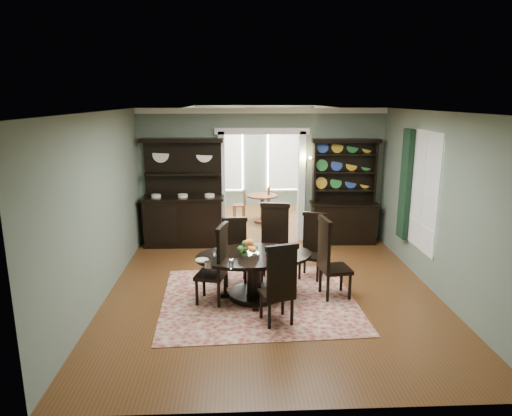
{
  "coord_description": "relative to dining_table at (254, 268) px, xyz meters",
  "views": [
    {
      "loc": [
        -0.59,
        -7.15,
        3.2
      ],
      "look_at": [
        -0.24,
        0.6,
        1.33
      ],
      "focal_mm": 32.0,
      "sensor_mm": 36.0,
      "label": 1
    }
  ],
  "objects": [
    {
      "name": "room",
      "position": [
        0.31,
        0.22,
        1.06
      ],
      "size": [
        5.51,
        6.01,
        3.01
      ],
      "color": "brown",
      "rests_on": "ground"
    },
    {
      "name": "parlor",
      "position": [
        0.31,
        5.71,
        1.0
      ],
      "size": [
        3.51,
        3.5,
        3.01
      ],
      "color": "brown",
      "rests_on": "ground"
    },
    {
      "name": "doorway_trim",
      "position": [
        0.31,
        3.17,
        1.1
      ],
      "size": [
        2.08,
        0.25,
        2.57
      ],
      "color": "white",
      "rests_on": "floor"
    },
    {
      "name": "right_window",
      "position": [
        3.0,
        1.1,
        1.08
      ],
      "size": [
        0.15,
        1.47,
        2.12
      ],
      "color": "white",
      "rests_on": "wall_right"
    },
    {
      "name": "wall_sconce",
      "position": [
        1.26,
        3.02,
        1.37
      ],
      "size": [
        0.27,
        0.21,
        0.21
      ],
      "color": "gold",
      "rests_on": "back_wall_right"
    },
    {
      "name": "rug",
      "position": [
        0.07,
        -0.09,
        -0.51
      ],
      "size": [
        3.22,
        2.88,
        0.01
      ],
      "primitive_type": "cube",
      "rotation": [
        0.0,
        0.0,
        0.04
      ],
      "color": "maroon",
      "rests_on": "floor"
    },
    {
      "name": "dining_table",
      "position": [
        0.0,
        0.0,
        0.0
      ],
      "size": [
        2.02,
        1.96,
        0.75
      ],
      "rotation": [
        0.0,
        0.0,
        0.13
      ],
      "color": "black",
      "rests_on": "rug"
    },
    {
      "name": "centerpiece",
      "position": [
        -0.08,
        -0.09,
        0.3
      ],
      "size": [
        1.6,
        1.03,
        0.26
      ],
      "color": "white",
      "rests_on": "dining_table"
    },
    {
      "name": "chair_far_left",
      "position": [
        -0.31,
        0.68,
        0.1
      ],
      "size": [
        0.45,
        0.43,
        1.17
      ],
      "rotation": [
        0.0,
        0.0,
        3.19
      ],
      "color": "black",
      "rests_on": "rug"
    },
    {
      "name": "chair_far_mid",
      "position": [
        0.4,
        0.83,
        0.21
      ],
      "size": [
        0.59,
        0.57,
        1.39
      ],
      "rotation": [
        0.0,
        0.0,
        2.97
      ],
      "color": "black",
      "rests_on": "rug"
    },
    {
      "name": "chair_far_right",
      "position": [
        1.11,
        0.89,
        0.11
      ],
      "size": [
        0.57,
        0.56,
        1.19
      ],
      "rotation": [
        0.0,
        0.0,
        2.71
      ],
      "color": "black",
      "rests_on": "rug"
    },
    {
      "name": "chair_end_left",
      "position": [
        -0.59,
        -0.17,
        0.16
      ],
      "size": [
        0.56,
        0.58,
        1.3
      ],
      "rotation": [
        0.0,
        0.0,
        1.32
      ],
      "color": "black",
      "rests_on": "rug"
    },
    {
      "name": "chair_end_right",
      "position": [
        1.22,
        -0.04,
        0.19
      ],
      "size": [
        0.54,
        0.56,
        1.35
      ],
      "rotation": [
        0.0,
        0.0,
        -1.43
      ],
      "color": "black",
      "rests_on": "rug"
    },
    {
      "name": "chair_near",
      "position": [
        0.32,
        -0.97,
        0.14
      ],
      "size": [
        0.57,
        0.55,
        1.25
      ],
      "rotation": [
        0.0,
        0.0,
        0.29
      ],
      "color": "black",
      "rests_on": "rug"
    },
    {
      "name": "sideboard",
      "position": [
        -1.44,
        2.9,
        0.31
      ],
      "size": [
        1.8,
        0.66,
        2.37
      ],
      "rotation": [
        0.0,
        0.0,
        -0.01
      ],
      "color": "black",
      "rests_on": "floor"
    },
    {
      "name": "welsh_dresser",
      "position": [
        2.14,
        2.92,
        0.33
      ],
      "size": [
        1.52,
        0.61,
        2.34
      ],
      "rotation": [
        0.0,
        0.0,
        -0.04
      ],
      "color": "black",
      "rests_on": "floor"
    },
    {
      "name": "parlor_table",
      "position": [
        0.41,
        4.68,
        -0.04
      ],
      "size": [
        0.8,
        0.8,
        0.74
      ],
      "color": "brown",
      "rests_on": "parlor_floor"
    },
    {
      "name": "parlor_chair_left",
      "position": [
        -0.14,
        4.93,
        -0.06
      ],
      "size": [
        0.38,
        0.37,
        0.85
      ],
      "rotation": [
        0.0,
        0.0,
        1.4
      ],
      "color": "brown",
      "rests_on": "parlor_floor"
    },
    {
      "name": "parlor_chair_right",
      "position": [
        0.69,
        4.8,
        -0.02
      ],
      "size": [
        0.42,
        0.4,
        0.93
      ],
      "rotation": [
        0.0,
        0.0,
        -1.76
      ],
      "color": "brown",
      "rests_on": "parlor_floor"
    }
  ]
}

